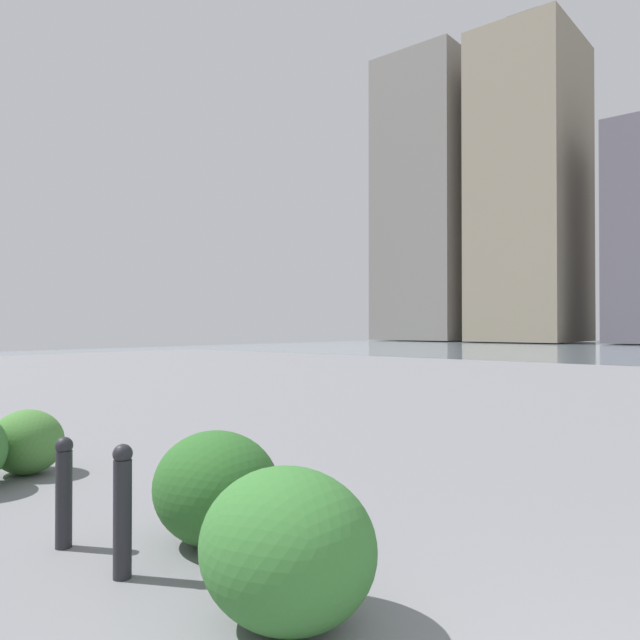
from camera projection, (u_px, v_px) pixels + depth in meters
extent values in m
cube|color=gray|center=(530.00, 191.00, 68.64)|extent=(10.49, 13.56, 34.93)
cube|color=#62594A|center=(529.00, 31.00, 68.86)|extent=(3.78, 4.88, 2.40)
cube|color=gray|center=(437.00, 204.00, 78.58)|extent=(11.15, 15.75, 35.98)
cube|color=#55524E|center=(437.00, 60.00, 78.80)|extent=(4.02, 5.67, 2.40)
cylinder|color=#232328|center=(122.00, 519.00, 3.92)|extent=(0.12, 0.12, 0.78)
sphere|color=#232328|center=(123.00, 454.00, 3.92)|extent=(0.13, 0.13, 0.13)
cylinder|color=#232328|center=(64.00, 499.00, 4.45)|extent=(0.12, 0.12, 0.73)
sphere|color=#232328|center=(64.00, 446.00, 4.46)|extent=(0.13, 0.13, 0.13)
ellipsoid|color=#2D6628|center=(216.00, 488.00, 4.52)|extent=(1.02, 0.91, 0.86)
ellipsoid|color=#387533|center=(287.00, 547.00, 3.28)|extent=(1.03, 0.93, 0.88)
ellipsoid|color=#477F38|center=(27.00, 442.00, 6.68)|extent=(0.85, 0.77, 0.72)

